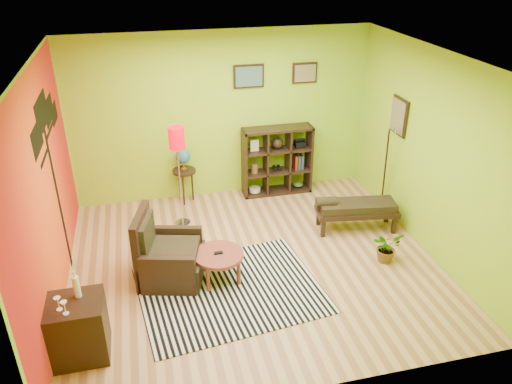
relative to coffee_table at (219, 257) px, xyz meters
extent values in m
plane|color=tan|center=(0.52, 0.24, -0.34)|extent=(5.00, 5.00, 0.00)
cube|color=#98CA20|center=(0.52, 2.49, 1.06)|extent=(5.00, 0.04, 2.80)
cube|color=#98CA20|center=(0.52, -2.01, 1.06)|extent=(5.00, 0.04, 2.80)
cube|color=#98CA20|center=(-1.98, 0.24, 1.06)|extent=(0.04, 4.50, 2.80)
cube|color=#98CA20|center=(3.02, 0.24, 1.06)|extent=(0.04, 4.50, 2.80)
cube|color=white|center=(0.52, 0.24, 2.46)|extent=(5.00, 4.50, 0.04)
cube|color=#E14412|center=(-1.96, 0.24, 1.06)|extent=(0.01, 4.45, 2.75)
cube|color=black|center=(-1.94, 0.79, 0.71)|extent=(0.01, 0.14, 2.10)
cube|color=black|center=(-1.94, 0.29, 1.71)|extent=(0.01, 0.65, 0.32)
cube|color=black|center=(-1.94, 0.84, 1.84)|extent=(0.01, 0.85, 0.40)
cube|color=black|center=(-1.94, 1.34, 1.71)|extent=(0.01, 0.70, 0.32)
cube|color=black|center=(-1.94, 1.69, 1.56)|extent=(0.01, 0.50, 0.26)
cube|color=black|center=(0.97, 2.46, 1.71)|extent=(0.50, 0.03, 0.38)
cube|color=slate|center=(0.97, 2.43, 1.71)|extent=(0.44, 0.01, 0.32)
cube|color=black|center=(1.92, 2.46, 1.71)|extent=(0.42, 0.03, 0.34)
cube|color=#8D8254|center=(1.92, 2.43, 1.71)|extent=(0.36, 0.01, 0.28)
cube|color=black|center=(2.99, 1.14, 1.31)|extent=(0.03, 0.44, 0.56)
cube|color=#8D8254|center=(2.97, 1.14, 1.31)|extent=(0.01, 0.38, 0.50)
cylinder|color=black|center=(2.87, 1.14, 0.44)|extent=(0.23, 0.34, 1.46)
cone|color=silver|center=(2.87, 0.99, 1.18)|extent=(0.08, 0.09, 0.16)
cube|color=silver|center=(0.09, -0.28, -0.34)|extent=(2.45, 2.02, 0.01)
cylinder|color=brown|center=(0.00, 0.00, 0.03)|extent=(0.65, 0.65, 0.05)
cylinder|color=brown|center=(0.18, 0.23, -0.17)|extent=(0.05, 0.05, 0.35)
cylinder|color=brown|center=(-0.23, 0.18, -0.17)|extent=(0.05, 0.05, 0.35)
cylinder|color=brown|center=(0.23, -0.18, -0.17)|extent=(0.05, 0.05, 0.35)
cylinder|color=brown|center=(-0.18, -0.23, -0.17)|extent=(0.05, 0.05, 0.35)
cube|color=black|center=(0.00, 0.00, 0.07)|extent=(0.11, 0.05, 0.02)
cube|color=black|center=(-0.58, 0.17, -0.17)|extent=(0.94, 0.93, 0.35)
cube|color=black|center=(-0.94, 0.26, 0.14)|extent=(0.28, 0.76, 0.97)
cube|color=black|center=(-0.68, -0.18, -0.06)|extent=(0.71, 0.26, 0.57)
cube|color=black|center=(-0.49, 0.52, -0.06)|extent=(0.71, 0.26, 0.57)
cube|color=tan|center=(-0.56, 0.16, 0.07)|extent=(0.75, 0.74, 0.12)
cube|color=tan|center=(-0.87, 0.25, 0.32)|extent=(0.22, 0.57, 0.44)
cube|color=black|center=(-1.68, -0.97, 0.00)|extent=(0.59, 0.54, 0.70)
cylinder|color=white|center=(-1.63, -0.87, 0.48)|extent=(0.07, 0.07, 0.25)
cylinder|color=white|center=(-1.63, -0.87, 0.63)|extent=(0.02, 0.02, 0.07)
cylinder|color=white|center=(-1.80, -1.05, 0.36)|extent=(0.06, 0.06, 0.01)
cylinder|color=white|center=(-1.80, -1.05, 0.41)|extent=(0.01, 0.01, 0.09)
cone|color=white|center=(-1.80, -1.05, 0.48)|extent=(0.07, 0.07, 0.06)
cylinder|color=white|center=(-1.73, -1.13, 0.36)|extent=(0.06, 0.06, 0.01)
cylinder|color=white|center=(-1.73, -1.13, 0.41)|extent=(0.01, 0.01, 0.09)
cone|color=white|center=(-1.73, -1.13, 0.48)|extent=(0.07, 0.07, 0.06)
cylinder|color=silver|center=(-0.32, 1.55, -0.33)|extent=(0.24, 0.24, 0.03)
cylinder|color=silver|center=(-0.32, 1.55, 0.40)|extent=(0.02, 0.02, 1.49)
cylinder|color=red|center=(-0.32, 1.55, 1.10)|extent=(0.23, 0.23, 0.33)
cylinder|color=black|center=(-0.18, 2.29, 0.22)|extent=(0.39, 0.39, 0.04)
cylinder|color=black|center=(-0.06, 2.31, -0.07)|extent=(0.03, 0.03, 0.55)
cylinder|color=black|center=(-0.27, 2.38, -0.07)|extent=(0.03, 0.03, 0.55)
cylinder|color=black|center=(-0.23, 2.17, -0.07)|extent=(0.03, 0.03, 0.55)
cylinder|color=gold|center=(-0.18, 2.29, 0.26)|extent=(0.10, 0.10, 0.02)
cylinder|color=gold|center=(-0.18, 2.29, 0.32)|extent=(0.02, 0.02, 0.10)
sphere|color=#1B45A4|center=(-0.18, 2.29, 0.49)|extent=(0.25, 0.25, 0.25)
cube|color=black|center=(0.84, 2.27, 0.26)|extent=(0.04, 0.35, 1.20)
cube|color=black|center=(2.00, 2.27, 0.26)|extent=(0.04, 0.35, 1.20)
cube|color=black|center=(1.42, 2.27, -0.32)|extent=(1.20, 0.35, 0.04)
cube|color=black|center=(1.42, 2.27, 0.84)|extent=(1.20, 0.35, 0.04)
cube|color=black|center=(1.22, 2.27, 0.26)|extent=(0.03, 0.33, 1.12)
cube|color=black|center=(1.62, 2.27, 0.26)|extent=(0.03, 0.33, 1.12)
cube|color=black|center=(1.42, 2.27, 0.06)|extent=(1.12, 0.33, 0.03)
cube|color=black|center=(1.42, 2.27, 0.46)|extent=(1.12, 0.33, 0.03)
cylinder|color=beige|center=(1.02, 2.27, -0.25)|extent=(0.20, 0.20, 0.07)
sphere|color=black|center=(1.42, 2.27, 0.59)|extent=(0.20, 0.20, 0.20)
cube|color=black|center=(1.82, 2.27, 0.53)|extent=(0.18, 0.15, 0.10)
cylinder|color=black|center=(1.38, 2.27, 0.13)|extent=(0.06, 0.12, 0.06)
cylinder|color=black|center=(1.46, 2.27, 0.13)|extent=(0.06, 0.12, 0.06)
ellipsoid|color=#384C26|center=(1.82, 2.27, -0.24)|extent=(0.18, 0.18, 0.09)
cylinder|color=brown|center=(1.02, 2.27, 0.16)|extent=(0.12, 0.12, 0.18)
cube|color=beige|center=(1.02, 2.27, 0.58)|extent=(0.14, 0.03, 0.20)
cube|color=maroon|center=(1.75, 2.27, 0.20)|extent=(0.04, 0.18, 0.26)
cube|color=#1E4C1E|center=(1.81, 2.27, 0.20)|extent=(0.04, 0.18, 0.26)
cube|color=navy|center=(1.86, 2.27, 0.20)|extent=(0.04, 0.18, 0.26)
cube|color=black|center=(2.27, 0.76, -0.03)|extent=(1.29, 0.62, 0.07)
cube|color=tan|center=(2.27, 0.76, 0.06)|extent=(1.19, 0.56, 0.12)
cylinder|color=tan|center=(1.79, 0.83, 0.15)|extent=(0.33, 0.20, 0.16)
cube|color=black|center=(2.84, 0.85, -0.21)|extent=(0.07, 0.07, 0.27)
cube|color=black|center=(1.76, 1.02, -0.21)|extent=(0.07, 0.07, 0.27)
cube|color=black|center=(2.79, 0.50, -0.21)|extent=(0.07, 0.07, 0.27)
cube|color=black|center=(1.70, 0.67, -0.21)|extent=(0.07, 0.07, 0.27)
imported|color=#26661E|center=(2.34, -0.13, -0.17)|extent=(0.53, 0.55, 0.34)
camera|label=1|loc=(-0.79, -5.34, 3.72)|focal=35.00mm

